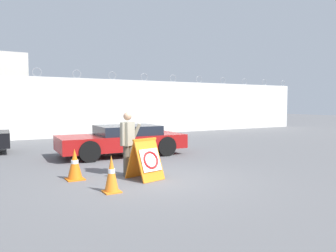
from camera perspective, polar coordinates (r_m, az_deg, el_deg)
ground_plane at (r=8.32m, az=-2.57°, el=-9.11°), size 90.00×90.00×0.00m
perimeter_wall at (r=18.72m, az=-18.58°, el=3.04°), size 36.00×0.30×3.74m
barricade_sign at (r=8.14m, az=-3.82°, el=-5.78°), size 0.83×0.90×1.02m
security_guard at (r=8.57m, az=-7.02°, el=-2.58°), size 0.64×0.46×1.65m
traffic_cone_near at (r=8.42m, az=-15.93°, el=-6.43°), size 0.42×0.42×0.77m
traffic_cone_mid at (r=7.08m, az=-9.81°, el=-8.23°), size 0.35×0.35×0.79m
parked_car_rear_sedan at (r=11.97m, az=-7.89°, el=-2.35°), size 4.54×2.13×1.08m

